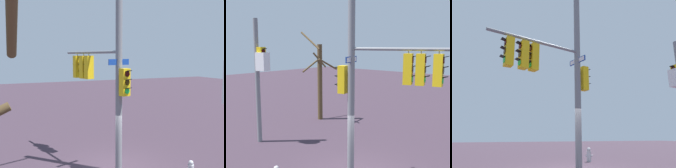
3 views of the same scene
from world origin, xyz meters
TOP-DOWN VIEW (x-y plane):
  - main_signal_pole_assembly at (0.41, 0.36)m, footprint 5.02×3.75m

SIDE VIEW (x-z plane):
  - main_signal_pole_assembly at x=0.41m, z-range 0.16..9.19m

